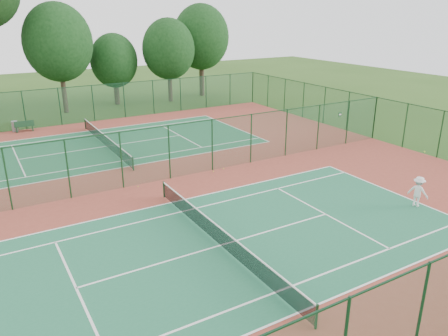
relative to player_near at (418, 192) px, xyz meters
The scene contains 17 objects.
ground 15.67m from the player_near, 136.70° to the left, with size 120.00×120.00×0.00m, color #2C4F18.
red_pad 15.67m from the player_near, 136.70° to the left, with size 40.00×36.00×0.01m, color brown.
court_near 11.55m from the player_near, behind, with size 23.77×10.97×0.01m, color #206745.
court_far 22.79m from the player_near, 119.99° to the left, with size 23.77×10.97×0.01m, color #1D5C38.
fence_north 30.91m from the player_near, 111.62° to the left, with size 40.00×0.09×3.50m.
fence_south 13.54m from the player_near, 147.43° to the right, with size 40.00×0.09×3.50m.
fence_east 13.79m from the player_near, 51.23° to the left, with size 0.09×36.00×3.50m.
fence_divider 15.67m from the player_near, 136.70° to the left, with size 40.00×0.09×3.50m.
tennis_net_near 11.52m from the player_near, behind, with size 0.10×12.90×0.97m.
tennis_net_far 22.78m from the player_near, 119.99° to the left, with size 0.10×12.90×0.97m.
player_near is the anchor object (origin of this frame).
trash_bin 33.02m from the player_near, 120.96° to the left, with size 0.53×0.53×0.95m, color gray.
bench 32.24m from the player_near, 120.29° to the left, with size 1.64×0.54×1.00m.
stray_ball_a 12.46m from the player_near, 123.83° to the left, with size 0.07×0.07×0.07m, color yellow.
stray_ball_b 12.13m from the player_near, 119.96° to the left, with size 0.07×0.07×0.07m, color #B4C82E.
stray_ball_c 16.00m from the player_near, 139.46° to the left, with size 0.06×0.06×0.06m, color gold.
evergreen_row 36.64m from the player_near, 107.29° to the left, with size 39.00×5.00×12.00m, color black, non-canonical shape.
Camera 1 is at (-8.72, -24.14, 10.03)m, focal length 35.00 mm.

